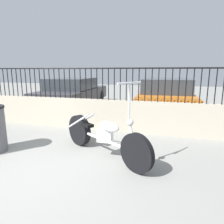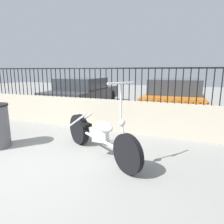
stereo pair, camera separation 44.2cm
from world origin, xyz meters
name	(u,v)px [view 2 (the right image)]	position (x,y,z in m)	size (l,w,h in m)	color
ground_plane	(25,168)	(0.00, 0.00, 0.00)	(40.00, 40.00, 0.00)	gray
low_wall	(93,114)	(0.00, 2.59, 0.43)	(8.43, 0.18, 0.86)	#B2A893
fence_railing	(93,79)	(0.00, 2.59, 1.40)	(8.43, 0.04, 0.85)	black
motorcycle_white	(95,134)	(0.85, 1.00, 0.40)	(2.08, 1.39, 1.46)	black
car_dark_grey	(84,92)	(-2.01, 5.65, 0.66)	(2.04, 4.64, 1.30)	black
car_orange	(174,97)	(2.01, 5.12, 0.68)	(1.95, 4.65, 1.35)	black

